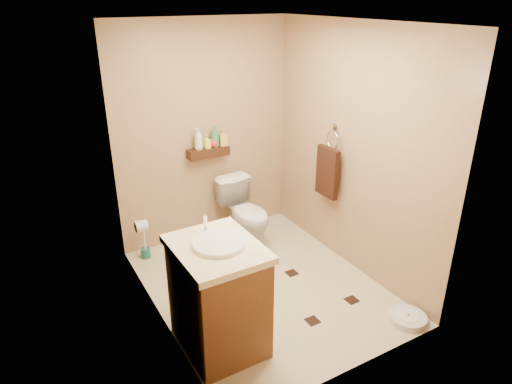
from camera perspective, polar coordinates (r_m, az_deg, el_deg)
ground at (r=4.51m, az=0.85°, el=-11.64°), size 2.50×2.50×0.00m
wall_back at (r=5.00m, az=-6.45°, el=7.18°), size 2.00×0.04×2.40m
wall_front at (r=3.03m, az=13.16°, el=-4.59°), size 2.00×0.04×2.40m
wall_left at (r=3.57m, az=-12.99°, el=-0.13°), size 0.04×2.50×2.40m
wall_right at (r=4.51m, az=11.99°, el=4.96°), size 0.04×2.50×2.40m
ceiling at (r=3.69m, az=1.08°, el=20.49°), size 2.00×2.50×0.02m
wall_shelf at (r=4.98m, az=-5.98°, el=4.97°), size 0.46×0.14×0.10m
floor_accents at (r=4.50m, az=1.51°, el=-11.69°), size 1.22×1.36×0.01m
toilet at (r=5.06m, az=-1.25°, el=-2.66°), size 0.45×0.73×0.72m
vanity at (r=3.61m, az=-4.72°, el=-12.75°), size 0.62×0.75×1.05m
bathroom_scale at (r=4.28m, az=18.44°, el=-14.74°), size 0.38×0.38×0.06m
toilet_brush at (r=5.00m, az=-13.71°, el=-6.43°), size 0.10×0.10×0.44m
towel_ring at (r=4.71m, az=8.96°, el=2.75°), size 0.12×0.30×0.76m
toilet_paper at (r=4.41m, az=-14.14°, el=-4.17°), size 0.12×0.11×0.12m
bottle_a at (r=4.89m, az=-7.22°, el=6.60°), size 0.11×0.11×0.23m
bottle_b at (r=4.94m, az=-6.16°, el=6.29°), size 0.08×0.08×0.14m
bottle_c at (r=4.97m, az=-5.34°, el=6.36°), size 0.14×0.14×0.13m
bottle_d at (r=4.96m, az=-5.18°, el=6.96°), size 0.12×0.12×0.23m
bottle_e at (r=5.01m, az=-4.12°, el=6.85°), size 0.10×0.10×0.18m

